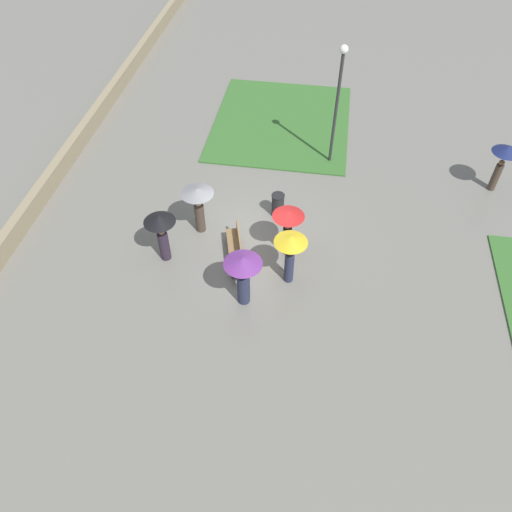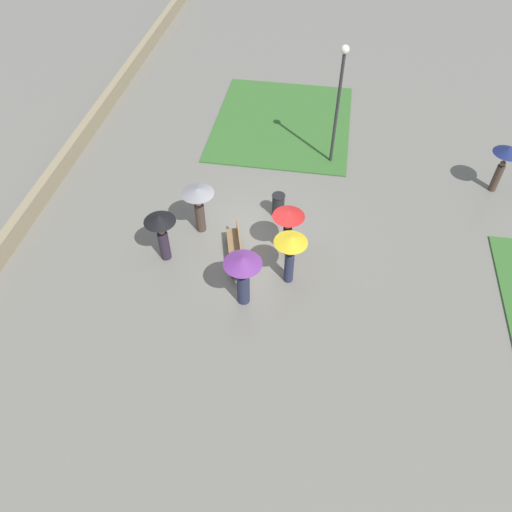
% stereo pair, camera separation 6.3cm
% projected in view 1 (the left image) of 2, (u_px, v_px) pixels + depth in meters
% --- Properties ---
extents(ground_plane, '(90.00, 90.00, 0.00)m').
position_uv_depth(ground_plane, '(254.00, 241.00, 17.47)').
color(ground_plane, slate).
extents(lawn_patch_near, '(7.10, 6.02, 0.06)m').
position_uv_depth(lawn_patch_near, '(281.00, 122.00, 22.64)').
color(lawn_patch_near, '#386B2D').
rests_on(lawn_patch_near, ground_plane).
extents(parapet_wall, '(45.00, 0.35, 0.73)m').
position_uv_depth(parapet_wall, '(30.00, 209.00, 18.09)').
color(parapet_wall, gray).
rests_on(parapet_wall, ground_plane).
extents(park_bench, '(1.98, 0.93, 0.90)m').
position_uv_depth(park_bench, '(237.00, 248.00, 16.58)').
color(park_bench, brown).
rests_on(park_bench, ground_plane).
extents(lamp_post, '(0.32, 0.32, 4.87)m').
position_uv_depth(lamp_post, '(338.00, 92.00, 18.41)').
color(lamp_post, '#2D2D30').
rests_on(lamp_post, ground_plane).
extents(trash_bin, '(0.48, 0.48, 0.92)m').
position_uv_depth(trash_bin, '(278.00, 205.00, 18.07)').
color(trash_bin, '#232326').
rests_on(trash_bin, ground_plane).
extents(crowd_person_purple, '(1.16, 1.16, 1.95)m').
position_uv_depth(crowd_person_purple, '(243.00, 271.00, 14.66)').
color(crowd_person_purple, '#282D47').
rests_on(crowd_person_purple, ground_plane).
extents(crowd_person_grey, '(1.13, 1.13, 1.87)m').
position_uv_depth(crowd_person_grey, '(198.00, 201.00, 16.88)').
color(crowd_person_grey, '#47382D').
rests_on(crowd_person_grey, ground_plane).
extents(crowd_person_black, '(1.03, 1.03, 1.90)m').
position_uv_depth(crowd_person_black, '(161.00, 228.00, 15.93)').
color(crowd_person_black, '#2D2333').
rests_on(crowd_person_black, ground_plane).
extents(crowd_person_yellow, '(1.04, 1.04, 1.95)m').
position_uv_depth(crowd_person_yellow, '(290.00, 248.00, 15.20)').
color(crowd_person_yellow, '#282D47').
rests_on(crowd_person_yellow, ground_plane).
extents(crowd_person_red, '(1.06, 1.06, 1.85)m').
position_uv_depth(crowd_person_red, '(288.00, 222.00, 16.11)').
color(crowd_person_red, black).
rests_on(crowd_person_red, ground_plane).
extents(lone_walker_far_path, '(1.05, 1.05, 1.96)m').
position_uv_depth(lone_walker_far_path, '(504.00, 157.00, 18.33)').
color(lone_walker_far_path, '#47382D').
rests_on(lone_walker_far_path, ground_plane).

